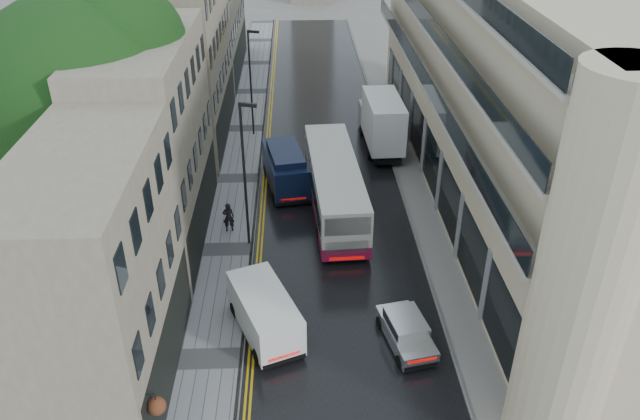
{
  "coord_description": "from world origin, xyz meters",
  "views": [
    {
      "loc": [
        -1.99,
        -8.92,
        19.06
      ],
      "look_at": [
        -0.91,
        18.0,
        3.16
      ],
      "focal_mm": 35.0,
      "sensor_mm": 36.0,
      "label": 1
    }
  ],
  "objects_px": {
    "cream_bus": "(319,216)",
    "lamp_post_near": "(245,177)",
    "white_lorry": "(370,132)",
    "pedestrian": "(228,217)",
    "navy_van": "(274,183)",
    "silver_hatchback": "(401,354)",
    "tree_near": "(84,128)",
    "white_van": "(257,343)",
    "lamp_post_far": "(251,84)",
    "tree_far": "(145,62)"
  },
  "relations": [
    {
      "from": "lamp_post_near",
      "to": "lamp_post_far",
      "type": "distance_m",
      "value": 14.9
    },
    {
      "from": "tree_near",
      "to": "lamp_post_near",
      "type": "distance_m",
      "value": 8.25
    },
    {
      "from": "navy_van",
      "to": "lamp_post_near",
      "type": "height_order",
      "value": "lamp_post_near"
    },
    {
      "from": "cream_bus",
      "to": "pedestrian",
      "type": "xyz_separation_m",
      "value": [
        -5.05,
        1.06,
        -0.59
      ]
    },
    {
      "from": "pedestrian",
      "to": "lamp_post_near",
      "type": "xyz_separation_m",
      "value": [
        1.18,
        -1.31,
        3.17
      ]
    },
    {
      "from": "cream_bus",
      "to": "lamp_post_far",
      "type": "relative_size",
      "value": 1.49
    },
    {
      "from": "tree_near",
      "to": "lamp_post_near",
      "type": "xyz_separation_m",
      "value": [
        7.76,
        -0.22,
        -2.78
      ]
    },
    {
      "from": "lamp_post_far",
      "to": "white_lorry",
      "type": "bearing_deg",
      "value": -9.05
    },
    {
      "from": "tree_far",
      "to": "tree_near",
      "type": "bearing_deg",
      "value": -91.32
    },
    {
      "from": "white_lorry",
      "to": "navy_van",
      "type": "relative_size",
      "value": 1.39
    },
    {
      "from": "tree_far",
      "to": "lamp_post_near",
      "type": "bearing_deg",
      "value": -60.56
    },
    {
      "from": "tree_near",
      "to": "silver_hatchback",
      "type": "distance_m",
      "value": 18.68
    },
    {
      "from": "white_van",
      "to": "navy_van",
      "type": "height_order",
      "value": "navy_van"
    },
    {
      "from": "silver_hatchback",
      "to": "navy_van",
      "type": "relative_size",
      "value": 0.67
    },
    {
      "from": "silver_hatchback",
      "to": "tree_near",
      "type": "bearing_deg",
      "value": 134.41
    },
    {
      "from": "pedestrian",
      "to": "lamp_post_near",
      "type": "height_order",
      "value": "lamp_post_near"
    },
    {
      "from": "cream_bus",
      "to": "lamp_post_near",
      "type": "height_order",
      "value": "lamp_post_near"
    },
    {
      "from": "white_van",
      "to": "lamp_post_near",
      "type": "relative_size",
      "value": 0.59
    },
    {
      "from": "tree_near",
      "to": "cream_bus",
      "type": "bearing_deg",
      "value": 0.16
    },
    {
      "from": "lamp_post_far",
      "to": "pedestrian",
      "type": "bearing_deg",
      "value": -73.57
    },
    {
      "from": "white_van",
      "to": "silver_hatchback",
      "type": "bearing_deg",
      "value": -25.58
    },
    {
      "from": "tree_near",
      "to": "cream_bus",
      "type": "relative_size",
      "value": 1.2
    },
    {
      "from": "silver_hatchback",
      "to": "white_van",
      "type": "xyz_separation_m",
      "value": [
        -5.99,
        0.43,
        0.39
      ]
    },
    {
      "from": "white_lorry",
      "to": "lamp_post_far",
      "type": "distance_m",
      "value": 9.58
    },
    {
      "from": "white_van",
      "to": "lamp_post_far",
      "type": "xyz_separation_m",
      "value": [
        -1.42,
        23.99,
        2.9
      ]
    },
    {
      "from": "navy_van",
      "to": "pedestrian",
      "type": "relative_size",
      "value": 3.12
    },
    {
      "from": "tree_far",
      "to": "lamp_post_near",
      "type": "xyz_separation_m",
      "value": [
        7.46,
        -13.22,
        -2.06
      ]
    },
    {
      "from": "white_lorry",
      "to": "pedestrian",
      "type": "distance_m",
      "value": 12.81
    },
    {
      "from": "silver_hatchback",
      "to": "white_van",
      "type": "height_order",
      "value": "white_van"
    },
    {
      "from": "tree_far",
      "to": "cream_bus",
      "type": "distance_m",
      "value": 17.83
    },
    {
      "from": "cream_bus",
      "to": "navy_van",
      "type": "distance_m",
      "value": 4.97
    },
    {
      "from": "tree_far",
      "to": "cream_bus",
      "type": "xyz_separation_m",
      "value": [
        11.33,
        -12.97,
        -4.64
      ]
    },
    {
      "from": "cream_bus",
      "to": "lamp_post_near",
      "type": "relative_size",
      "value": 1.43
    },
    {
      "from": "tree_near",
      "to": "white_van",
      "type": "bearing_deg",
      "value": -47.12
    },
    {
      "from": "navy_van",
      "to": "lamp_post_far",
      "type": "height_order",
      "value": "lamp_post_far"
    },
    {
      "from": "tree_far",
      "to": "navy_van",
      "type": "height_order",
      "value": "tree_far"
    },
    {
      "from": "tree_near",
      "to": "lamp_post_far",
      "type": "xyz_separation_m",
      "value": [
        7.24,
        14.67,
        -2.95
      ]
    },
    {
      "from": "tree_far",
      "to": "lamp_post_near",
      "type": "relative_size",
      "value": 1.54
    },
    {
      "from": "lamp_post_near",
      "to": "pedestrian",
      "type": "bearing_deg",
      "value": 148.54
    },
    {
      "from": "tree_near",
      "to": "pedestrian",
      "type": "bearing_deg",
      "value": 9.4
    },
    {
      "from": "lamp_post_far",
      "to": "white_van",
      "type": "bearing_deg",
      "value": -67.4
    },
    {
      "from": "cream_bus",
      "to": "pedestrian",
      "type": "bearing_deg",
      "value": 165.1
    },
    {
      "from": "silver_hatchback",
      "to": "lamp_post_far",
      "type": "bearing_deg",
      "value": 94.95
    },
    {
      "from": "silver_hatchback",
      "to": "white_van",
      "type": "relative_size",
      "value": 0.77
    },
    {
      "from": "lamp_post_near",
      "to": "navy_van",
      "type": "bearing_deg",
      "value": 90.16
    },
    {
      "from": "tree_far",
      "to": "white_van",
      "type": "distance_m",
      "value": 24.39
    },
    {
      "from": "cream_bus",
      "to": "pedestrian",
      "type": "height_order",
      "value": "cream_bus"
    },
    {
      "from": "pedestrian",
      "to": "silver_hatchback",
      "type": "bearing_deg",
      "value": 118.5
    },
    {
      "from": "lamp_post_far",
      "to": "navy_van",
      "type": "bearing_deg",
      "value": -60.72
    },
    {
      "from": "navy_van",
      "to": "tree_near",
      "type": "bearing_deg",
      "value": -164.99
    }
  ]
}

